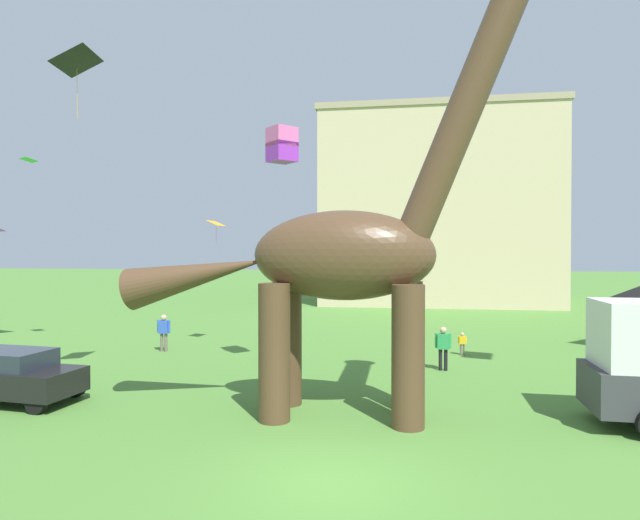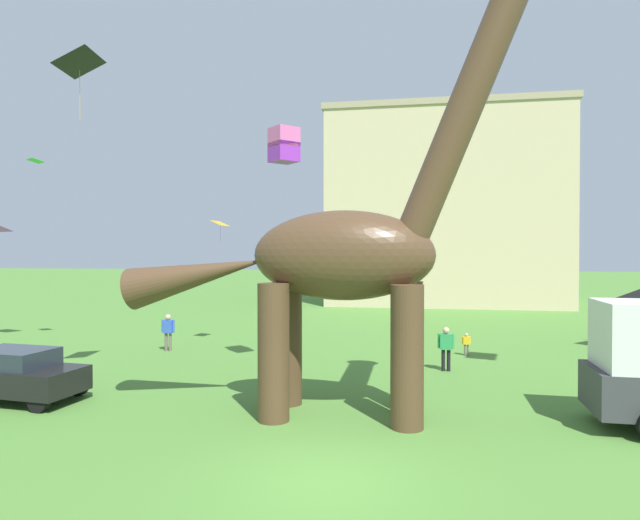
{
  "view_description": "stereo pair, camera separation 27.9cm",
  "coord_description": "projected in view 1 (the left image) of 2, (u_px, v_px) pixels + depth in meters",
  "views": [
    {
      "loc": [
        1.4,
        -10.28,
        4.44
      ],
      "look_at": [
        -0.98,
        4.81,
        4.21
      ],
      "focal_mm": 30.24,
      "sensor_mm": 36.0,
      "label": 1
    },
    {
      "loc": [
        1.68,
        -10.23,
        4.44
      ],
      "look_at": [
        -0.98,
        4.81,
        4.21
      ],
      "focal_mm": 30.24,
      "sensor_mm": 36.0,
      "label": 2
    }
  ],
  "objects": [
    {
      "name": "background_building_block",
      "position": [
        436.0,
        209.0,
        47.48
      ],
      "size": [
        19.67,
        11.76,
        16.41
      ],
      "color": "#CCB78E",
      "rests_on": "ground_plane"
    },
    {
      "name": "kite_mid_left",
      "position": [
        29.0,
        160.0,
        24.71
      ],
      "size": [
        0.97,
        0.91,
        0.14
      ],
      "color": "green"
    },
    {
      "name": "parked_sedan_left",
      "position": [
        9.0,
        375.0,
        15.84
      ],
      "size": [
        4.35,
        2.18,
        1.55
      ],
      "rotation": [
        0.0,
        0.0,
        -0.1
      ],
      "color": "black",
      "rests_on": "ground_plane"
    },
    {
      "name": "kite_far_right",
      "position": [
        282.0,
        145.0,
        19.0
      ],
      "size": [
        1.2,
        1.2,
        1.21
      ],
      "color": "pink"
    },
    {
      "name": "ground_plane",
      "position": [
        331.0,
        481.0,
        10.44
      ],
      "size": [
        240.0,
        240.0,
        0.0
      ],
      "primitive_type": "plane",
      "color": "#4C7F33"
    },
    {
      "name": "kite_near_low",
      "position": [
        216.0,
        224.0,
        24.83
      ],
      "size": [
        0.73,
        0.94,
        1.12
      ],
      "color": "orange"
    },
    {
      "name": "kite_apex",
      "position": [
        77.0,
        61.0,
        16.21
      ],
      "size": [
        1.26,
        1.66,
        2.02
      ],
      "color": "black"
    },
    {
      "name": "person_far_spectator",
      "position": [
        164.0,
        329.0,
        23.97
      ],
      "size": [
        0.61,
        0.27,
        1.64
      ],
      "rotation": [
        0.0,
        0.0,
        1.46
      ],
      "color": "#6B6056",
      "rests_on": "ground_plane"
    },
    {
      "name": "dinosaur_sculpture",
      "position": [
        341.0,
        255.0,
        14.6
      ],
      "size": [
        11.5,
        2.44,
        12.02
      ],
      "rotation": [
        0.0,
        0.0,
        -0.57
      ],
      "color": "#513823",
      "rests_on": "ground_plane"
    },
    {
      "name": "person_watching_child",
      "position": [
        462.0,
        341.0,
        23.12
      ],
      "size": [
        0.36,
        0.16,
        0.97
      ],
      "rotation": [
        0.0,
        0.0,
        1.68
      ],
      "color": "#6B6056",
      "rests_on": "ground_plane"
    },
    {
      "name": "person_strolling_adult",
      "position": [
        443.0,
        344.0,
        20.12
      ],
      "size": [
        0.61,
        0.27,
        1.64
      ],
      "rotation": [
        0.0,
        0.0,
        0.89
      ],
      "color": "black",
      "rests_on": "ground_plane"
    }
  ]
}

